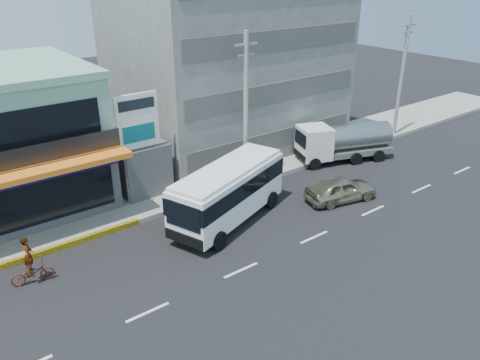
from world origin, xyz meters
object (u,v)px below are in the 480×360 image
Objects in this scene: minibus at (229,189)px; billboard at (138,127)px; satellite_dish at (134,139)px; sedan at (341,189)px; motorcycle_rider at (31,268)px; utility_pole_near at (246,111)px; utility_pole_far at (402,77)px; concrete_building at (227,57)px; tanker_truck at (341,141)px.

billboard is at bearing 120.25° from minibus.
satellite_dish is 0.22× the size of billboard.
sedan is (7.06, -2.14, -1.23)m from minibus.
sedan is 1.88× the size of motorcycle_rider.
satellite_dish is at bearing 149.04° from utility_pole_near.
utility_pole_far is 2.18× the size of sedan.
sedan is (9.43, -8.86, -2.80)m from satellite_dish.
utility_pole_near is 1.18× the size of minibus.
billboard is 6.40m from minibus.
sedan is at bearing -157.29° from utility_pole_far.
satellite_dish is 13.24m from sedan.
satellite_dish is 7.30m from minibus.
concrete_building reaches higher than motorcycle_rider.
tanker_truck is 3.08× the size of motorcycle_rider.
concrete_building is 8.79m from utility_pole_near.
concrete_building reaches higher than tanker_truck.
billboard reaches higher than sedan.
concrete_building is 1.60× the size of utility_pole_far.
utility_pole_far is (22.50, -1.80, 0.22)m from billboard.
utility_pole_near is at bearing 9.28° from motorcycle_rider.
satellite_dish is at bearing -158.20° from concrete_building.
motorcycle_rider is at bearing -151.46° from concrete_building.
billboard is at bearing 170.11° from tanker_truck.
billboard is 0.92× the size of tanker_truck.
sedan is 17.94m from motorcycle_rider.
billboard reaches higher than satellite_dish.
satellite_dish reaches higher than motorcycle_rider.
concrete_building is at bearing 28.54° from motorcycle_rider.
utility_pole_near reaches higher than satellite_dish.
concrete_building is at bearing 62.24° from utility_pole_near.
concrete_building is at bearing 28.92° from billboard.
billboard is 6.75m from utility_pole_near.
satellite_dish is 10.54m from motorcycle_rider.
billboard is 9.71m from motorcycle_rider.
minibus is at bearing 86.23° from sedan.
concrete_building is at bearing 147.65° from utility_pole_far.
concrete_building is at bearing 21.80° from satellite_dish.
utility_pole_far is (22.00, -3.60, 1.57)m from satellite_dish.
tanker_truck is (-7.62, -0.79, -3.62)m from utility_pole_far.
utility_pole_near reaches higher than billboard.
minibus is (-7.63, -10.72, -4.99)m from concrete_building.
tanker_truck is at bearing -62.44° from concrete_building.
sedan is 0.61× the size of tanker_truck.
satellite_dish is at bearing 109.42° from minibus.
satellite_dish is 0.18× the size of minibus.
sedan is at bearing -56.88° from utility_pole_near.
tanker_truck is at bearing -9.89° from billboard.
utility_pole_far is at bearing 0.00° from utility_pole_near.
utility_pole_far reaches higher than tanker_truck.
concrete_building is at bearing 54.57° from minibus.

